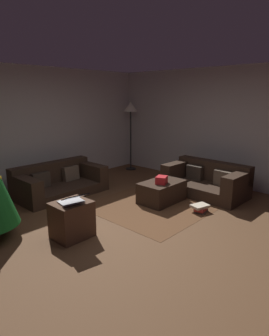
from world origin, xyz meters
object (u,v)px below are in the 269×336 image
couch_left (58,182)px  gift_box (162,180)px  side_table (72,220)px  corner_lamp (131,112)px  ottoman (162,192)px  tv_remote (158,182)px  book_stack (200,208)px  couch_right (207,181)px  laptop (73,200)px

couch_left → gift_box: bearing=117.0°
side_table → corner_lamp: (3.46, 2.16, 1.29)m
ottoman → tv_remote: size_ratio=5.44×
side_table → book_stack: side_table is taller
tv_remote → side_table: 1.94m
side_table → tv_remote: bearing=-0.3°
couch_left → couch_right: size_ratio=1.08×
couch_right → corner_lamp: corner_lamp is taller
tv_remote → couch_left: bearing=149.3°
couch_right → couch_left: bearing=44.5°
gift_box → book_stack: 0.86m
tv_remote → book_stack: size_ratio=0.46×
side_table → laptop: 0.32m
corner_lamp → book_stack: bearing=-114.6°
gift_box → laptop: bearing=178.8°
side_table → couch_left: bearing=62.8°
laptop → corner_lamp: 4.23m
couch_right → laptop: bearing=84.4°
laptop → side_table: bearing=79.7°
couch_right → book_stack: size_ratio=4.77×
couch_left → side_table: couch_left is taller
ottoman → couch_right: bearing=-20.9°
book_stack → tv_remote: bearing=99.1°
laptop → couch_left: bearing=63.2°
couch_right → gift_box: 1.17m
gift_box → couch_left: bearing=117.6°
couch_right → corner_lamp: (0.43, 2.59, 1.28)m
ottoman → laptop: 2.07m
gift_box → corner_lamp: corner_lamp is taller
couch_left → book_stack: bearing=112.6°
couch_left → gift_box: couch_left is taller
laptop → corner_lamp: (3.47, 2.22, 0.97)m
couch_right → corner_lamp: bearing=-8.1°
ottoman → corner_lamp: size_ratio=0.48×
book_stack → couch_right: bearing=24.2°
couch_left → corner_lamp: (2.52, 0.35, 1.30)m
couch_left → side_table: (-0.93, -1.81, 0.02)m
couch_left → side_table: bearing=62.2°
couch_left → couch_right: 3.07m
tv_remote → laptop: bearing=-148.1°
couch_left → tv_remote: 2.08m
couch_left → laptop: size_ratio=4.09×
ottoman → gift_box: gift_box is taller
gift_box → tv_remote: (0.01, 0.09, -0.06)m
couch_left → book_stack: 2.91m
couch_left → tv_remote: (1.00, -1.82, 0.16)m
ottoman → gift_box: 0.29m
book_stack → laptop: bearing=159.0°
gift_box → side_table: size_ratio=0.42×
laptop → corner_lamp: bearing=32.6°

